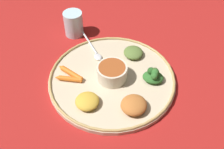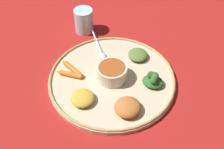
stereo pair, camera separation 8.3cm
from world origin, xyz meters
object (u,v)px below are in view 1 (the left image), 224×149
object	(u,v)px
center_bowl	(112,72)
carrot_outer	(69,79)
greens_pile	(153,76)
drinking_glass	(74,25)
spoon	(94,50)
carrot_near_spoon	(70,73)

from	to	relation	value
center_bowl	carrot_outer	size ratio (longest dim) A/B	1.19
center_bowl	greens_pile	distance (m)	0.13
greens_pile	drinking_glass	distance (m)	0.37
spoon	carrot_outer	world-z (taller)	carrot_outer
center_bowl	carrot_outer	bearing A→B (deg)	-22.33
greens_pile	drinking_glass	world-z (taller)	drinking_glass
spoon	drinking_glass	size ratio (longest dim) A/B	1.85
spoon	greens_pile	bearing A→B (deg)	116.51
carrot_near_spoon	drinking_glass	xyz separation A→B (m)	(-0.09, -0.21, 0.02)
carrot_outer	drinking_glass	xyz separation A→B (m)	(-0.11, -0.23, 0.02)
greens_pile	carrot_outer	xyz separation A→B (m)	(0.23, -0.12, -0.01)
spoon	carrot_outer	size ratio (longest dim) A/B	2.13
greens_pile	carrot_near_spoon	bearing A→B (deg)	-32.32
carrot_near_spoon	carrot_outer	distance (m)	0.03
spoon	carrot_outer	distance (m)	0.16
center_bowl	carrot_near_spoon	world-z (taller)	center_bowl
spoon	carrot_outer	bearing A→B (deg)	35.42
center_bowl	greens_pile	world-z (taller)	center_bowl
carrot_outer	drinking_glass	bearing A→B (deg)	-115.58
center_bowl	spoon	world-z (taller)	center_bowl
spoon	greens_pile	distance (m)	0.23
greens_pile	center_bowl	bearing A→B (deg)	-31.52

